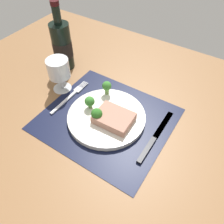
{
  "coord_description": "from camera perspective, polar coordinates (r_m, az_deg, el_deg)",
  "views": [
    {
      "loc": [
        27.63,
        -39.35,
        55.85
      ],
      "look_at": [
        0.75,
        2.13,
        1.9
      ],
      "focal_mm": 36.14,
      "sensor_mm": 36.0,
      "label": 1
    }
  ],
  "objects": [
    {
      "name": "ground_plane",
      "position": [
        0.75,
        -1.37,
        -2.54
      ],
      "size": [
        140.0,
        110.0,
        3.0
      ],
      "primitive_type": "cube",
      "color": "brown"
    },
    {
      "name": "placemat",
      "position": [
        0.74,
        -1.39,
        -1.71
      ],
      "size": [
        40.24,
        35.96,
        0.3
      ],
      "primitive_type": "cube",
      "color": "black",
      "rests_on": "ground_plane"
    },
    {
      "name": "plate",
      "position": [
        0.73,
        -1.41,
        -1.22
      ],
      "size": [
        25.17,
        25.17,
        1.6
      ],
      "primitive_type": "cylinder",
      "color": "silver",
      "rests_on": "placemat"
    },
    {
      "name": "steak",
      "position": [
        0.7,
        0.5,
        -1.53
      ],
      "size": [
        11.87,
        9.35,
        2.57
      ],
      "primitive_type": "cube",
      "rotation": [
        0.0,
        0.0,
        0.04
      ],
      "color": "tan",
      "rests_on": "plate"
    },
    {
      "name": "broccoli_near_steak",
      "position": [
        0.73,
        -5.6,
        2.71
      ],
      "size": [
        3.27,
        3.27,
        4.39
      ],
      "color": "#5B8942",
      "rests_on": "plate"
    },
    {
      "name": "broccoli_front_edge",
      "position": [
        0.69,
        -3.88,
        -0.58
      ],
      "size": [
        3.53,
        3.53,
        4.55
      ],
      "color": "#5B8942",
      "rests_on": "plate"
    },
    {
      "name": "broccoli_center",
      "position": [
        0.77,
        -1.33,
        6.47
      ],
      "size": [
        3.2,
        3.2,
        5.12
      ],
      "color": "#6B994C",
      "rests_on": "plate"
    },
    {
      "name": "fork",
      "position": [
        0.82,
        -10.5,
        3.9
      ],
      "size": [
        2.4,
        19.2,
        0.5
      ],
      "rotation": [
        0.0,
        0.0,
        0.01
      ],
      "color": "silver",
      "rests_on": "placemat"
    },
    {
      "name": "knife",
      "position": [
        0.69,
        10.44,
        -6.83
      ],
      "size": [
        1.8,
        23.0,
        0.8
      ],
      "rotation": [
        0.0,
        0.0,
        0.04
      ],
      "color": "black",
      "rests_on": "placemat"
    },
    {
      "name": "wine_bottle",
      "position": [
        0.92,
        -12.48,
        16.09
      ],
      "size": [
        7.53,
        7.53,
        26.16
      ],
      "color": "black",
      "rests_on": "ground_plane"
    },
    {
      "name": "wine_glass",
      "position": [
        0.81,
        -13.33,
        10.24
      ],
      "size": [
        7.65,
        7.65,
        12.46
      ],
      "color": "silver",
      "rests_on": "ground_plane"
    }
  ]
}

